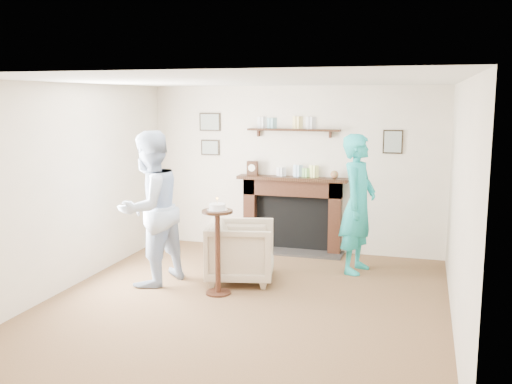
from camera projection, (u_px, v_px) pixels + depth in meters
The scene contains 6 objects.
ground at pixel (244, 304), 6.49m from camera, with size 5.00×5.00×0.00m, color brown.
room_shell at pixel (261, 156), 6.88m from camera, with size 4.54×5.02×2.52m.
armchair at pixel (241, 280), 7.34m from camera, with size 0.82×0.84×0.77m, color tan.
man at pixel (152, 283), 7.23m from camera, with size 0.94×0.73×1.93m, color silver.
woman at pixel (356, 271), 7.73m from camera, with size 0.68×0.44×1.86m, color #1FB1AD.
pedestal_table at pixel (218, 235), 6.72m from camera, with size 0.37×0.37×1.17m.
Camera 1 is at (1.90, -5.90, 2.32)m, focal length 40.00 mm.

